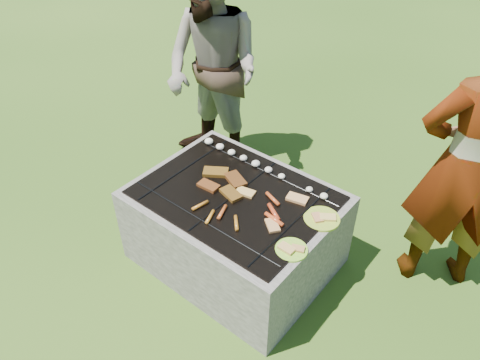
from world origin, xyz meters
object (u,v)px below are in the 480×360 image
object	(u,v)px
cook	(468,166)
bystander	(213,71)
plate_far	(322,218)
plate_near	(291,249)
fire_pit	(235,230)

from	to	relation	value
cook	bystander	distance (m)	2.05
plate_far	cook	distance (m)	0.91
plate_far	plate_near	distance (m)	0.33
plate_far	bystander	bearing A→B (deg)	156.13
cook	plate_far	bearing A→B (deg)	10.27
cook	fire_pit	bearing A→B (deg)	-1.99
fire_pit	plate_far	bearing A→B (deg)	15.95
plate_far	bystander	size ratio (longest dim) A/B	0.14
plate_far	bystander	xyz separation A→B (m)	(-1.46, 0.65, 0.31)
bystander	plate_far	bearing A→B (deg)	-19.92
plate_near	bystander	bearing A→B (deg)	146.08
plate_far	cook	size ratio (longest dim) A/B	0.14
fire_pit	plate_far	size ratio (longest dim) A/B	4.95
fire_pit	plate_near	bearing A→B (deg)	-17.24
cook	plate_near	bearing A→B (deg)	22.14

